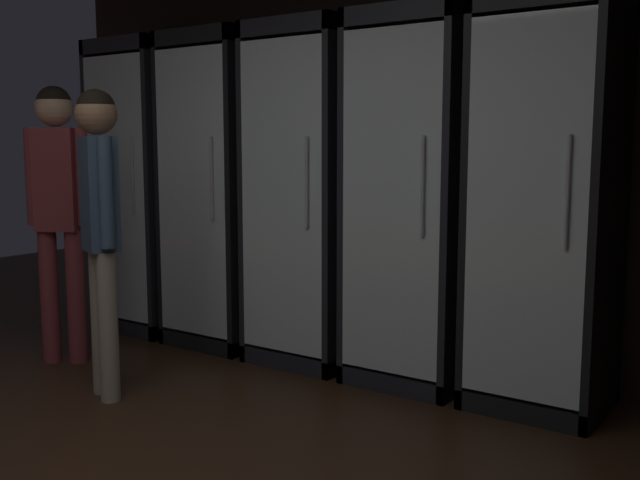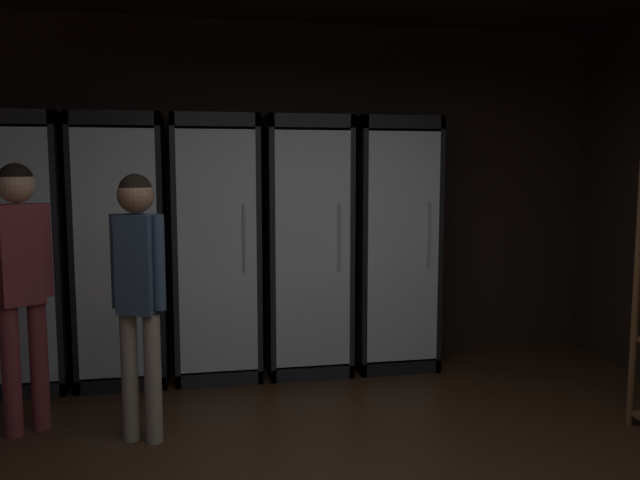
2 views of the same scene
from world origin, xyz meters
name	(u,v)px [view 1 (image 1 of 2)]	position (x,y,z in m)	size (l,w,h in m)	color
wall_back	(442,129)	(0.00, 3.03, 1.40)	(6.00, 0.06, 2.80)	black
cooler_far_left	(154,191)	(-2.10, 2.73, 0.98)	(0.65, 0.62, 2.02)	black
cooler_left	(228,195)	(-1.39, 2.72, 0.98)	(0.65, 0.62, 2.02)	black
cooler_center	(315,198)	(-0.68, 2.72, 0.99)	(0.65, 0.62, 2.02)	black
cooler_right	(420,206)	(0.03, 2.72, 0.98)	(0.65, 0.62, 2.02)	black
cooler_far_right	(548,212)	(0.73, 2.72, 0.98)	(0.65, 0.62, 2.02)	black
shopper_near	(58,193)	(-1.87, 1.78, 1.03)	(0.34, 0.27, 1.65)	brown
shopper_far	(100,207)	(-1.17, 1.52, 1.00)	(0.32, 0.23, 1.59)	gray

